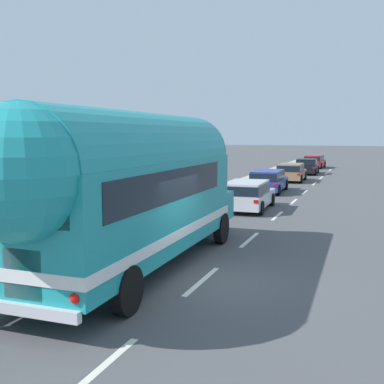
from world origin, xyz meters
name	(u,v)px	position (x,y,z in m)	size (l,w,h in m)	color
ground_plane	(203,280)	(0.00, 0.00, 0.00)	(300.00, 300.00, 0.00)	#4C4C4F
lane_markings	(233,206)	(-2.64, 12.09, 0.00)	(3.88, 80.00, 0.01)	silver
sidewalk_slab	(178,208)	(-4.76, 10.00, 0.07)	(2.02, 90.00, 0.15)	#ADA89E
painted_bus	(128,185)	(-1.86, -0.33, 2.30)	(2.70, 11.15, 4.12)	teal
car_lead	(247,194)	(-1.66, 11.02, 0.78)	(2.12, 4.44, 1.37)	silver
car_second	(268,180)	(-2.11, 18.26, 0.79)	(2.00, 4.62, 1.37)	navy
car_third	(291,171)	(-1.88, 25.73, 0.78)	(2.02, 4.34, 1.37)	olive
car_fourth	(307,166)	(-1.64, 33.25, 0.74)	(2.08, 4.54, 1.37)	black
car_fifth	(314,161)	(-1.83, 41.41, 0.79)	(2.02, 4.56, 1.37)	#A5191E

